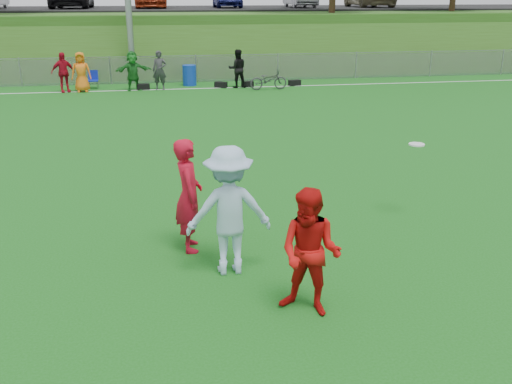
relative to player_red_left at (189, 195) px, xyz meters
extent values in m
plane|color=#155912|center=(1.42, -1.10, -0.95)|extent=(120.00, 120.00, 0.00)
cube|color=white|center=(1.42, 16.90, -0.95)|extent=(60.00, 0.10, 0.01)
cube|color=gray|center=(1.42, 18.90, -0.35)|extent=(58.00, 0.02, 1.20)
cube|color=gray|center=(1.42, 18.90, 0.30)|extent=(58.00, 0.04, 0.04)
cube|color=#305618|center=(1.42, 29.90, 0.55)|extent=(120.00, 18.00, 3.00)
cube|color=black|center=(1.42, 31.90, 2.10)|extent=(120.00, 12.00, 0.10)
imported|color=#AF0C1F|center=(-4.40, 16.90, -0.11)|extent=(1.08, 0.75, 1.69)
imported|color=orange|center=(-3.65, 16.90, -0.11)|extent=(0.86, 0.58, 1.69)
imported|color=#1E7024|center=(-1.47, 16.90, -0.11)|extent=(1.65, 0.95, 1.69)
imported|color=#303033|center=(-0.31, 16.90, -0.11)|extent=(0.69, 0.52, 1.69)
imported|color=black|center=(3.15, 16.90, -0.11)|extent=(0.83, 0.65, 1.69)
cube|color=black|center=(-1.06, 17.00, -0.82)|extent=(0.58, 0.34, 0.26)
cube|color=black|center=(2.40, 17.00, -0.82)|extent=(0.62, 0.50, 0.26)
cube|color=black|center=(3.62, 17.00, -0.82)|extent=(0.55, 0.28, 0.26)
cube|color=black|center=(5.83, 17.00, -0.82)|extent=(0.59, 0.38, 0.26)
imported|color=#B70C22|center=(0.00, 0.00, 0.00)|extent=(0.48, 0.71, 1.91)
imported|color=red|center=(1.46, -2.31, -0.08)|extent=(1.08, 1.03, 1.76)
imported|color=#A5C7E5|center=(0.55, -0.93, 0.05)|extent=(1.31, 0.77, 2.01)
cylinder|color=silver|center=(4.30, 0.78, 0.47)|extent=(0.30, 0.30, 0.03)
cylinder|color=#0F34A6|center=(1.04, 17.90, -0.49)|extent=(0.81, 0.81, 0.93)
cube|color=#1022B1|center=(-3.28, 17.70, -0.60)|extent=(0.44, 0.44, 0.04)
cube|color=#1022B1|center=(-3.28, 17.91, -0.38)|extent=(0.44, 0.04, 0.44)
imported|color=#2C2C2F|center=(4.42, 16.10, -0.52)|extent=(1.69, 0.69, 0.87)
camera|label=1|loc=(-0.39, -8.87, 3.16)|focal=40.00mm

